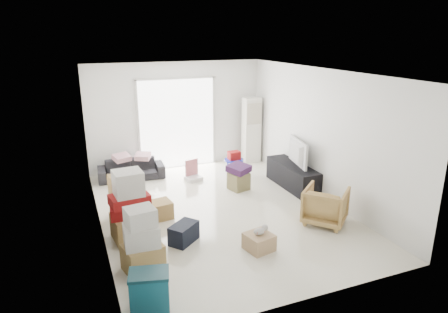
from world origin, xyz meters
name	(u,v)px	position (x,y,z in m)	size (l,w,h in m)	color
room_shell	(220,145)	(0.00, 0.00, 1.35)	(4.98, 6.48, 3.18)	silver
sliding_door	(177,120)	(0.00, 2.98, 1.24)	(2.10, 0.04, 2.33)	white
ac_tower	(251,130)	(1.95, 2.65, 0.88)	(0.45, 0.30, 1.75)	white
tv_console	(292,176)	(2.00, 0.58, 0.27)	(0.48, 1.61, 0.54)	black
television	(293,162)	(2.00, 0.58, 0.60)	(1.00, 0.58, 0.13)	black
sofa	(131,166)	(-1.31, 2.50, 0.30)	(1.55, 0.45, 0.61)	#27262C
pillow_left	(121,153)	(-1.51, 2.53, 0.66)	(0.34, 0.27, 0.11)	#D89DAA
pillow_right	(143,151)	(-1.02, 2.45, 0.66)	(0.31, 0.25, 0.11)	#D89DAA
armchair	(326,204)	(1.61, -1.21, 0.38)	(0.73, 0.68, 0.75)	tan
storage_bins	(150,292)	(-1.90, -2.48, 0.29)	(0.56, 0.45, 0.57)	#145367
box_stack_a	(142,243)	(-1.80, -1.50, 0.44)	(0.63, 0.56, 0.99)	#A18149
box_stack_b	(130,210)	(-1.80, -0.48, 0.53)	(0.68, 0.66, 1.22)	#A18149
box_stack_c	(125,198)	(-1.77, 0.34, 0.41)	(0.62, 0.55, 0.85)	#A18149
loose_box	(161,210)	(-1.15, 0.13, 0.16)	(0.39, 0.39, 0.33)	#A18149
duffel_bag	(184,233)	(-1.01, -0.93, 0.16)	(0.51, 0.31, 0.33)	black
ottoman	(239,181)	(0.81, 0.90, 0.19)	(0.39, 0.39, 0.39)	olive
blanket	(239,170)	(0.81, 0.90, 0.46)	(0.42, 0.42, 0.14)	#401D49
kids_table	(234,158)	(1.08, 1.80, 0.43)	(0.47, 0.47, 0.61)	#1623C2
toy_walker	(193,174)	(0.04, 1.87, 0.13)	(0.43, 0.40, 0.48)	silver
wood_crate	(259,242)	(0.05, -1.62, 0.14)	(0.41, 0.41, 0.27)	tan
plush_bunny	(261,230)	(0.08, -1.62, 0.33)	(0.27, 0.15, 0.13)	#B2ADA8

